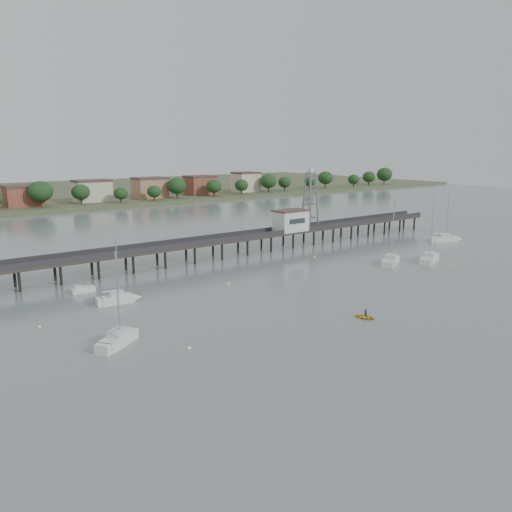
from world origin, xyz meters
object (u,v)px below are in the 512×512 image
(sailboat_a, at_px, (124,337))
(sailboat_d, at_px, (431,257))
(pier, at_px, (204,243))
(white_tender, at_px, (82,290))
(sailboat_c, at_px, (392,260))
(sailboat_e, at_px, (449,239))
(lattice_tower, at_px, (310,201))
(sailboat_b, at_px, (123,299))
(yellow_dinghy, at_px, (365,318))

(sailboat_a, bearing_deg, sailboat_d, -30.46)
(pier, height_order, white_tender, pier)
(sailboat_c, bearing_deg, sailboat_e, -16.09)
(pier, height_order, sailboat_e, sailboat_e)
(lattice_tower, xyz_separation_m, white_tender, (-61.27, -8.87, -10.64))
(lattice_tower, relative_size, sailboat_a, 1.22)
(sailboat_b, bearing_deg, white_tender, 114.85)
(pier, relative_size, white_tender, 38.38)
(sailboat_c, relative_size, white_tender, 3.90)
(sailboat_d, height_order, sailboat_a, sailboat_d)
(sailboat_a, bearing_deg, sailboat_e, -25.13)
(sailboat_b, relative_size, sailboat_e, 0.79)
(lattice_tower, relative_size, white_tender, 3.97)
(sailboat_c, height_order, white_tender, sailboat_c)
(sailboat_b, bearing_deg, lattice_tower, 23.39)
(sailboat_c, bearing_deg, pier, 112.08)
(lattice_tower, bearing_deg, sailboat_e, -31.48)
(sailboat_d, distance_m, yellow_dinghy, 44.48)
(sailboat_c, xyz_separation_m, sailboat_e, (32.19, 6.73, 0.01))
(lattice_tower, height_order, sailboat_c, lattice_tower)
(lattice_tower, height_order, sailboat_a, lattice_tower)
(pier, xyz_separation_m, white_tender, (-29.77, -8.87, -3.33))
(pier, xyz_separation_m, yellow_dinghy, (-1.03, -47.09, -3.79))
(pier, bearing_deg, yellow_dinghy, -91.25)
(sailboat_c, relative_size, yellow_dinghy, 5.40)
(lattice_tower, height_order, sailboat_e, lattice_tower)
(sailboat_d, bearing_deg, sailboat_e, 0.45)
(sailboat_a, relative_size, yellow_dinghy, 4.48)
(sailboat_e, height_order, yellow_dinghy, sailboat_e)
(sailboat_e, distance_m, yellow_dinghy, 70.21)
(lattice_tower, distance_m, yellow_dinghy, 58.30)
(lattice_tower, height_order, yellow_dinghy, lattice_tower)
(pier, height_order, lattice_tower, lattice_tower)
(pier, distance_m, sailboat_d, 50.21)
(sailboat_c, relative_size, sailboat_a, 1.20)
(pier, distance_m, sailboat_c, 41.14)
(sailboat_a, height_order, yellow_dinghy, sailboat_a)
(lattice_tower, distance_m, sailboat_a, 73.61)
(white_tender, bearing_deg, sailboat_a, -94.80)
(lattice_tower, bearing_deg, yellow_dinghy, -124.64)
(sailboat_e, height_order, white_tender, sailboat_e)
(white_tender, distance_m, yellow_dinghy, 47.83)
(sailboat_c, height_order, sailboat_b, sailboat_c)
(sailboat_a, bearing_deg, white_tender, 49.50)
(sailboat_b, distance_m, sailboat_e, 90.04)
(sailboat_b, bearing_deg, sailboat_d, -4.21)
(pier, relative_size, sailboat_b, 13.43)
(sailboat_c, distance_m, sailboat_a, 64.67)
(lattice_tower, bearing_deg, sailboat_d, -74.10)
(sailboat_c, distance_m, sailboat_e, 32.88)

